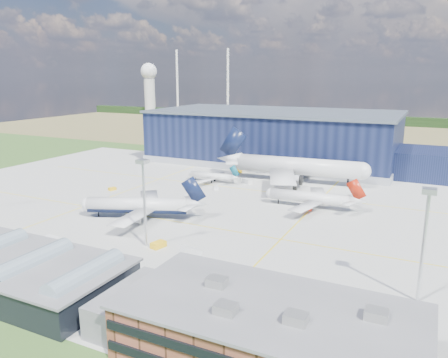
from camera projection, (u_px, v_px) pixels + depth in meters
ground at (176, 210)px, 144.22m from camera, size 600.00×600.00×0.00m
apron at (191, 202)px, 152.95m from camera, size 220.00×160.00×0.08m
farmland at (329, 133)px, 336.43m from camera, size 600.00×220.00×0.01m
treeline at (349, 119)px, 405.40m from camera, size 600.00×8.00×8.00m
horizon_dressing at (171, 84)px, 475.47m from camera, size 440.20×18.00×70.00m
hangar at (279, 139)px, 223.16m from camera, size 145.00×62.00×26.10m
ops_building at (269, 332)px, 67.13m from camera, size 46.00×23.00×10.90m
glass_concourse at (0, 265)px, 93.71m from camera, size 78.00×23.00×8.60m
light_mast_center at (144, 189)px, 110.17m from camera, size 2.60×2.60×23.00m
light_mast_east at (425, 227)px, 82.32m from camera, size 2.60×2.60×23.00m
airliner_navy at (137, 198)px, 134.88m from camera, size 52.25×51.77×13.15m
airliner_red at (309, 192)px, 145.50m from camera, size 35.33×34.62×11.12m
airliner_widebody at (298, 157)px, 179.18m from camera, size 69.91×68.61×21.29m
airliner_regional at (211, 173)px, 181.56m from camera, size 24.62×24.11×7.84m
gse_tug_a at (158, 245)px, 112.52m from camera, size 3.16×4.26×1.59m
gse_tug_b at (112, 189)px, 168.89m from camera, size 2.59×3.18×1.19m
gse_van_a at (53, 241)px, 114.13m from camera, size 5.39×2.73×2.27m
gse_cart_a at (188, 196)px, 158.48m from camera, size 2.05×3.03×1.30m
gse_van_b at (247, 181)px, 179.19m from camera, size 4.90×4.03×2.05m
gse_tug_c at (239, 171)px, 200.19m from camera, size 3.55×4.20×1.57m
gse_cart_b at (216, 188)px, 170.20m from camera, size 3.38×3.57×1.29m
gse_van_c at (305, 314)px, 79.41m from camera, size 4.89×3.66×2.12m
airstair at (190, 259)px, 101.66m from camera, size 4.12×5.84×3.47m
car_a at (126, 278)px, 94.59m from camera, size 3.63×2.23×1.15m
car_b at (61, 262)px, 102.82m from camera, size 3.43×1.58×1.09m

